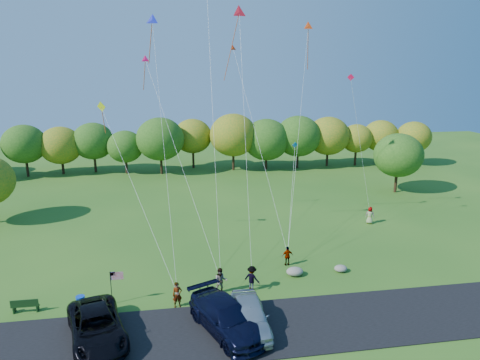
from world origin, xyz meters
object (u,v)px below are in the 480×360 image
object	(u,v)px
flyer_c	(252,278)
trash_barrel	(81,302)
minivan_silver	(250,316)
flyer_b	(221,281)
minivan_navy	(226,317)
park_bench	(25,305)
minivan_dark	(97,327)
flyer_e	(370,215)
flyer_a	(177,295)
flyer_d	(288,256)

from	to	relation	value
flyer_c	trash_barrel	bearing A→B (deg)	40.29
minivan_silver	flyer_b	size ratio (longest dim) A/B	2.71
flyer_b	minivan_navy	bearing A→B (deg)	-91.79
flyer_b	flyer_c	bearing A→B (deg)	4.86
minivan_silver	flyer_c	world-z (taller)	minivan_silver
park_bench	minivan_dark	bearing A→B (deg)	-36.70
flyer_e	flyer_b	bearing A→B (deg)	66.30
minivan_dark	flyer_e	bearing A→B (deg)	16.78
park_bench	trash_barrel	distance (m)	3.39
trash_barrel	flyer_b	bearing A→B (deg)	2.45
minivan_dark	trash_barrel	distance (m)	4.14
minivan_dark	minivan_navy	bearing A→B (deg)	-18.53
minivan_silver	flyer_e	size ratio (longest dim) A/B	2.95
minivan_navy	flyer_a	xyz separation A→B (m)	(-2.81, 3.22, -0.10)
minivan_silver	park_bench	xyz separation A→B (m)	(-13.82, 4.10, -0.44)
flyer_d	flyer_e	world-z (taller)	flyer_e
flyer_c	park_bench	xyz separation A→B (m)	(-14.83, -0.55, -0.40)
flyer_b	flyer_c	size ratio (longest dim) A/B	1.05
flyer_d	minivan_navy	bearing A→B (deg)	49.44
park_bench	minivan_navy	bearing A→B (deg)	-17.89
minivan_silver	flyer_b	world-z (taller)	flyer_b
flyer_e	trash_barrel	size ratio (longest dim) A/B	2.06
minivan_navy	park_bench	bearing A→B (deg)	138.48
flyer_d	park_bench	bearing A→B (deg)	7.91
flyer_a	trash_barrel	xyz separation A→B (m)	(-6.23, 0.85, -0.44)
minivan_navy	park_bench	world-z (taller)	minivan_navy
minivan_navy	flyer_a	bearing A→B (deg)	107.82
flyer_c	flyer_e	world-z (taller)	flyer_c
flyer_b	flyer_c	world-z (taller)	flyer_b
flyer_c	park_bench	bearing A→B (deg)	39.60
trash_barrel	flyer_a	bearing A→B (deg)	-7.77
flyer_c	park_bench	world-z (taller)	flyer_c
flyer_b	park_bench	world-z (taller)	flyer_b
minivan_dark	minivan_navy	distance (m)	7.41
minivan_silver	flyer_e	distance (m)	21.98
flyer_a	park_bench	xyz separation A→B (m)	(-9.62, 0.86, -0.37)
minivan_dark	flyer_b	xyz separation A→B (m)	(7.59, 4.17, 0.03)
flyer_b	flyer_d	bearing A→B (deg)	32.43
minivan_silver	flyer_e	world-z (taller)	minivan_silver
minivan_silver	park_bench	bearing A→B (deg)	163.68
minivan_dark	minivan_navy	size ratio (longest dim) A/B	0.99
flyer_b	flyer_d	size ratio (longest dim) A/B	1.20
flyer_d	trash_barrel	distance (m)	15.46
minivan_navy	flyer_d	size ratio (longest dim) A/B	3.96
flyer_e	park_bench	bearing A→B (deg)	53.58
minivan_navy	flyer_d	world-z (taller)	minivan_navy
minivan_dark	flyer_b	bearing A→B (deg)	12.53
minivan_dark	trash_barrel	bearing A→B (deg)	97.19
minivan_navy	flyer_e	world-z (taller)	minivan_navy
minivan_dark	park_bench	bearing A→B (deg)	126.79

